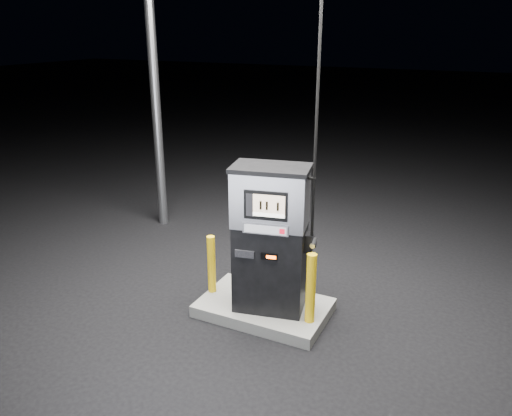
% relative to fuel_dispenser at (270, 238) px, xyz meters
% --- Properties ---
extents(ground, '(80.00, 80.00, 0.00)m').
position_rel_fuel_dispenser_xyz_m(ground, '(-0.10, 0.06, -1.08)').
color(ground, black).
rests_on(ground, ground).
extents(pump_island, '(1.60, 1.00, 0.15)m').
position_rel_fuel_dispenser_xyz_m(pump_island, '(-0.10, 0.06, -1.01)').
color(pump_island, slate).
rests_on(pump_island, ground).
extents(fuel_dispenser, '(1.04, 0.71, 3.76)m').
position_rel_fuel_dispenser_xyz_m(fuel_dispenser, '(0.00, 0.00, 0.00)').
color(fuel_dispenser, black).
rests_on(fuel_dispenser, pump_island).
extents(bollard_left, '(0.13, 0.13, 0.78)m').
position_rel_fuel_dispenser_xyz_m(bollard_left, '(-0.84, 0.03, -0.54)').
color(bollard_left, yellow).
rests_on(bollard_left, pump_island).
extents(bollard_right, '(0.15, 0.15, 0.87)m').
position_rel_fuel_dispenser_xyz_m(bollard_right, '(0.56, -0.08, -0.50)').
color(bollard_right, yellow).
rests_on(bollard_right, pump_island).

